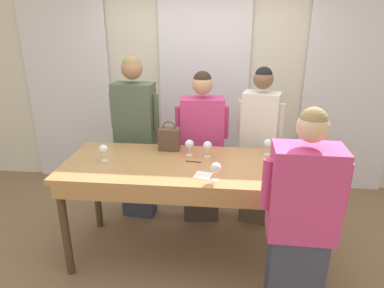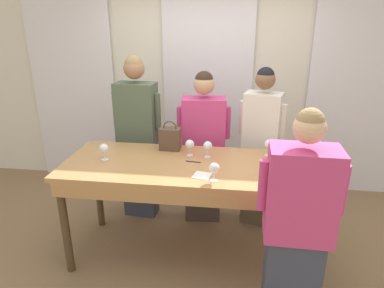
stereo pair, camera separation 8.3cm
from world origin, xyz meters
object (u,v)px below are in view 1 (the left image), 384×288
Objects in this scene: handbag at (169,139)px; host_pouring at (300,228)px; wine_glass_back_left at (189,144)px; guest_pink_top at (202,148)px; wine_bottle at (286,171)px; wine_glass_center_right at (268,144)px; guest_cream_sweater at (259,147)px; tasting_bar at (191,175)px; wine_glass_front_right at (103,149)px; wine_glass_center_mid at (299,146)px; wine_glass_center_left at (207,146)px; wine_glass_front_left at (274,159)px; wine_glass_front_mid at (216,168)px; guest_olive_jacket at (136,138)px.

host_pouring is at bearing -44.88° from handbag.
guest_pink_top is at bearing 80.56° from wine_glass_back_left.
wine_bottle reaches higher than wine_glass_back_left.
wine_glass_center_right is at bearing -2.19° from handbag.
guest_cream_sweater is at bearing -0.00° from guest_pink_top.
tasting_bar is at bearing -81.06° from wine_glass_back_left.
host_pouring is (1.59, -0.71, -0.23)m from wine_glass_front_right.
tasting_bar is 1.03m from wine_glass_center_mid.
wine_bottle is at bearing -38.71° from wine_glass_center_left.
handbag reaches higher than wine_glass_center_mid.
wine_glass_back_left is (0.21, -0.13, -0.00)m from handbag.
handbag is 0.97m from guest_cream_sweater.
guest_pink_top reaches higher than wine_glass_front_left.
guest_cream_sweater is at bearing 21.71° from handbag.
wine_glass_front_right reaches higher than tasting_bar.
host_pouring is (-0.16, -0.99, -0.23)m from wine_glass_center_mid.
wine_glass_front_right is 1.00× the size of wine_glass_center_left.
wine_glass_front_left is (0.94, -0.41, -0.00)m from handbag.
wine_glass_front_left is 1.00× the size of wine_glass_front_mid.
wine_bottle is 0.62m from wine_glass_center_right.
tasting_bar is at bearing -55.00° from handbag.
wine_glass_front_mid is 0.08× the size of guest_olive_jacket.
guest_cream_sweater is (0.42, 0.99, -0.18)m from wine_glass_front_mid.
wine_glass_front_right is at bearing -99.07° from guest_olive_jacket.
handbag is at bearing 135.12° from host_pouring.
handbag is at bearing 126.58° from wine_glass_front_mid.
guest_cream_sweater is 1.03× the size of host_pouring.
guest_cream_sweater reaches higher than handbag.
guest_cream_sweater reaches higher than wine_glass_front_left.
wine_glass_front_left is 1.00× the size of wine_glass_center_mid.
guest_olive_jacket is (-0.90, 0.99, -0.13)m from wine_glass_front_mid.
wine_glass_front_left is 1.00× the size of wine_glass_center_left.
wine_glass_front_left is 1.48m from wine_glass_front_right.
handbag is 1.89× the size of wine_glass_center_left.
tasting_bar is 14.76× the size of wine_glass_back_left.
wine_glass_front_right and wine_glass_center_mid have the same top height.
guest_cream_sweater is (-0.32, 0.41, -0.18)m from wine_glass_center_mid.
wine_bottle is 1.03m from guest_cream_sweater.
wine_glass_back_left is (-0.17, 0.02, 0.00)m from wine_glass_center_left.
wine_glass_front_mid is at bearing -53.42° from handbag.
wine_glass_center_mid is 1.00× the size of wine_glass_back_left.
wine_glass_front_left is 0.08× the size of guest_olive_jacket.
wine_bottle is 0.80m from wine_glass_center_left.
tasting_bar is at bearing -124.38° from wine_glass_center_left.
guest_olive_jacket is (-1.64, 0.41, -0.13)m from wine_glass_center_mid.
handbag is (-1.00, 0.65, -0.01)m from wine_bottle.
wine_glass_center_left is 0.08× the size of guest_olive_jacket.
wine_glass_front_right is at bearing -154.23° from guest_cream_sweater.
guest_pink_top is at bearing 130.78° from wine_glass_front_left.
wine_glass_back_left is (-1.00, -0.07, 0.00)m from wine_glass_center_mid.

